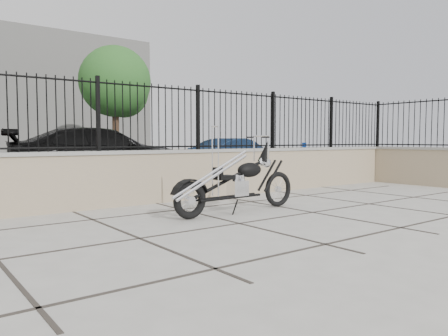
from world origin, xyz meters
The scene contains 12 objects.
ground_plane centered at (0.00, 0.00, 0.00)m, with size 90.00×90.00×0.00m, color #99968E.
parking_lot centered at (0.00, 12.50, 0.00)m, with size 30.00×30.00×0.00m, color black.
retaining_wall centered at (0.00, 2.50, 0.48)m, with size 14.00×0.36×0.96m, color gray.
wall_return centered at (6.85, 1.30, 0.48)m, with size 0.36×2.50×0.96m, color gray.
iron_fence centered at (0.00, 2.50, 1.56)m, with size 14.00×0.08×1.20m, color black.
fence_return centered at (6.85, 1.30, 1.56)m, with size 0.08×2.30×1.20m, color black.
chopper_motorcycle centered at (0.51, 0.72, 0.69)m, with size 2.31×0.41×1.38m, color black, non-canonical shape.
car_black centered at (0.97, 7.27, 0.74)m, with size 2.07×5.09×1.48m, color black.
car_blue centered at (6.21, 7.77, 0.60)m, with size 1.26×3.62×1.19m, color #0E1E36.
bollard_b centered at (1.99, 4.52, 0.44)m, with size 0.11×0.11×0.89m, color #0E2AD9.
bollard_c centered at (6.09, 4.38, 0.53)m, with size 0.13×0.13×1.06m, color #0A57A3.
tree_right centered at (5.32, 16.45, 4.23)m, with size 3.58×3.58×6.04m.
Camera 1 is at (-3.75, -4.59, 1.16)m, focal length 35.00 mm.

